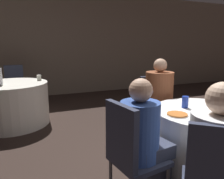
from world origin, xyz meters
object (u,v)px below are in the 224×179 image
at_px(chair_near_west, 130,150).
at_px(person_floral_shirt, 161,102).
at_px(person_blue_shirt, 147,144).
at_px(soda_can_blue, 185,102).
at_px(person_white_shirt, 214,162).
at_px(soda_can_silver, 221,108).
at_px(chair_far_north, 14,83).
at_px(pizza_plate_near, 177,114).
at_px(soda_can_red, 219,104).
at_px(chair_near_north, 155,104).
at_px(table_far, 12,104).
at_px(table_near, 203,145).

xyz_separation_m(chair_near_west, person_floral_shirt, (0.94, 0.92, 0.06)).
distance_m(person_blue_shirt, soda_can_blue, 0.72).
bearing_deg(person_white_shirt, soda_can_silver, 80.84).
xyz_separation_m(chair_far_north, person_floral_shirt, (1.85, -2.75, 0.06)).
distance_m(chair_far_north, person_white_shirt, 4.32).
bearing_deg(pizza_plate_near, chair_near_west, -166.44).
height_order(person_white_shirt, soda_can_red, person_white_shirt).
bearing_deg(person_blue_shirt, chair_near_north, 134.85).
xyz_separation_m(chair_near_west, person_blue_shirt, (0.17, 0.03, 0.00)).
bearing_deg(table_far, person_white_shirt, -66.15).
bearing_deg(chair_near_west, soda_can_red, 87.57).
xyz_separation_m(table_far, person_floral_shirt, (1.89, -1.72, 0.26)).
relative_size(chair_near_north, soda_can_silver, 7.76).
relative_size(person_floral_shirt, soda_can_red, 9.85).
xyz_separation_m(table_far, pizza_plate_near, (1.50, -2.50, 0.38)).
bearing_deg(person_floral_shirt, chair_near_west, 45.67).
relative_size(table_far, chair_far_north, 1.30).
height_order(table_near, chair_near_north, chair_near_north).
xyz_separation_m(table_far, person_white_shirt, (1.36, -3.08, 0.23)).
bearing_deg(chair_near_north, person_blue_shirt, 54.93).
bearing_deg(person_white_shirt, soda_can_red, 82.06).
height_order(chair_near_west, soda_can_red, chair_near_west).
distance_m(person_white_shirt, pizza_plate_near, 0.61).
distance_m(table_near, table_far, 3.12).
bearing_deg(chair_near_west, table_near, 90.00).
bearing_deg(soda_can_silver, soda_can_red, 46.92).
relative_size(table_near, person_white_shirt, 0.90).
bearing_deg(chair_near_north, soda_can_red, 98.02).
bearing_deg(chair_near_north, person_floral_shirt, 90.00).
height_order(table_far, soda_can_red, soda_can_red).
bearing_deg(person_floral_shirt, chair_near_north, -90.00).
bearing_deg(chair_far_north, person_white_shirt, 109.84).
xyz_separation_m(chair_near_north, chair_far_north, (-1.86, 2.59, 0.00)).
bearing_deg(chair_far_north, person_floral_shirt, 125.95).
bearing_deg(person_blue_shirt, table_far, -165.70).
height_order(person_white_shirt, person_blue_shirt, person_white_shirt).
xyz_separation_m(chair_far_north, person_blue_shirt, (1.08, -3.65, 0.00)).
height_order(person_blue_shirt, pizza_plate_near, person_blue_shirt).
bearing_deg(table_near, table_far, 126.85).
relative_size(person_white_shirt, soda_can_silver, 9.51).
height_order(chair_near_north, soda_can_red, chair_near_north).
height_order(person_floral_shirt, soda_can_red, person_floral_shirt).
bearing_deg(soda_can_red, soda_can_blue, 144.48).
relative_size(person_floral_shirt, person_white_shirt, 1.04).
distance_m(person_floral_shirt, person_blue_shirt, 1.19).
height_order(chair_near_west, chair_far_north, same).
distance_m(table_far, pizza_plate_near, 2.95).
bearing_deg(table_far, chair_near_west, -70.32).
xyz_separation_m(soda_can_red, soda_can_blue, (-0.26, 0.19, 0.00)).
height_order(person_floral_shirt, pizza_plate_near, person_floral_shirt).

